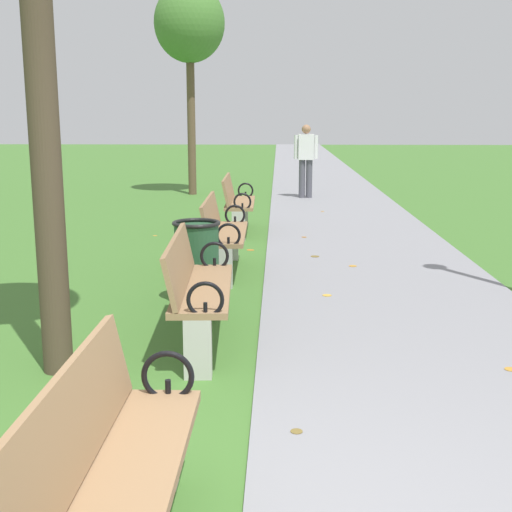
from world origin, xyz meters
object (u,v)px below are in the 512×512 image
at_px(park_bench_4, 237,202).
at_px(park_bench_1, 109,473).
at_px(park_bench_3, 223,233).
at_px(tree_2, 189,25).
at_px(park_bench_2, 197,288).
at_px(trash_bin, 197,262).
at_px(pedestrian_walking, 306,157).

bearing_deg(park_bench_4, park_bench_1, -90.00).
bearing_deg(park_bench_3, tree_2, 99.62).
bearing_deg(park_bench_3, park_bench_4, 90.00).
relative_size(park_bench_3, tree_2, 0.34).
height_order(park_bench_1, park_bench_2, same).
xyz_separation_m(park_bench_4, trash_bin, (-0.15, -4.24, -0.06)).
distance_m(park_bench_3, tree_2, 8.88).
height_order(park_bench_3, tree_2, tree_2).
height_order(park_bench_1, pedestrian_walking, pedestrian_walking).
xyz_separation_m(park_bench_3, pedestrian_walking, (1.27, 7.38, 0.44)).
distance_m(park_bench_2, pedestrian_walking, 10.08).
bearing_deg(park_bench_2, park_bench_1, -90.00).
bearing_deg(park_bench_4, pedestrian_walking, 74.31).
distance_m(park_bench_3, pedestrian_walking, 7.50).
xyz_separation_m(park_bench_2, trash_bin, (-0.15, 1.24, -0.06)).
bearing_deg(pedestrian_walking, trash_bin, -99.19).
distance_m(park_bench_1, pedestrian_walking, 13.01).
height_order(park_bench_2, trash_bin, park_bench_2).
bearing_deg(trash_bin, pedestrian_walking, 80.81).
height_order(park_bench_2, pedestrian_walking, pedestrian_walking).
distance_m(park_bench_4, pedestrian_walking, 4.71).
relative_size(park_bench_3, pedestrian_walking, 0.99).
xyz_separation_m(park_bench_3, tree_2, (-1.37, 8.12, 3.35)).
distance_m(park_bench_2, trash_bin, 1.25).
bearing_deg(tree_2, trash_bin, -82.63).
xyz_separation_m(park_bench_1, park_bench_2, (0.00, 2.95, 0.00)).
distance_m(park_bench_4, trash_bin, 4.24).
bearing_deg(park_bench_1, tree_2, 95.74).
xyz_separation_m(park_bench_1, trash_bin, (-0.15, 4.19, -0.06)).
xyz_separation_m(park_bench_2, park_bench_4, (-0.00, 5.48, 0.00)).
bearing_deg(trash_bin, park_bench_4, 88.01).
bearing_deg(park_bench_3, park_bench_1, -90.00).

